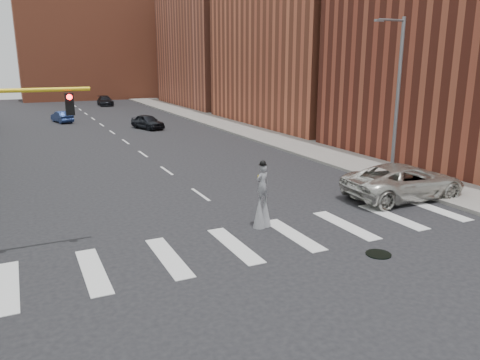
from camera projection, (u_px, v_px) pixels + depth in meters
ground_plane at (278, 249)px, 17.21m from camera, size 160.00×160.00×0.00m
sidewalk_right at (260, 133)px, 44.26m from camera, size 5.00×90.00×0.18m
manhole at (378, 254)px, 16.71m from camera, size 0.90×0.90×0.04m
building_mid at (319, 9)px, 49.64m from camera, size 16.00×22.00×24.00m
building_far at (227, 38)px, 71.13m from camera, size 16.00×22.00×20.00m
building_backdrop at (94, 48)px, 85.71m from camera, size 26.00×14.00×18.00m
streetlight at (397, 95)px, 25.79m from camera, size 2.05×0.20×9.00m
stilt_performer at (262, 202)px, 19.28m from camera, size 0.83×0.60×2.83m
suv_crossing at (404, 181)px, 23.37m from camera, size 6.40×3.16×1.75m
car_near at (148, 122)px, 47.28m from camera, size 2.93×4.58×1.45m
car_mid at (62, 117)px, 52.27m from camera, size 2.23×4.11×1.29m
car_far at (105, 101)px, 71.92m from camera, size 2.11×4.96×1.43m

